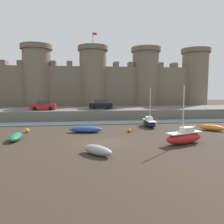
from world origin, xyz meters
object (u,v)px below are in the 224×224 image
(rowboat_foreground_centre, at_px, (86,129))
(mooring_buoy_near_shore, at_px, (182,129))
(car_quay_centre_east, at_px, (44,105))
(rowboat_foreground_right, at_px, (97,150))
(car_quay_east, at_px, (101,105))
(sailboat_midflat_left, at_px, (149,123))
(mooring_buoy_near_channel, at_px, (27,131))
(rowboat_near_channel_left, at_px, (15,137))
(mooring_buoy_off_centre, at_px, (129,130))
(rowboat_near_channel_right, at_px, (212,127))
(sailboat_midflat_centre, at_px, (184,137))

(rowboat_foreground_centre, bearing_deg, mooring_buoy_near_shore, -2.07)
(car_quay_centre_east, bearing_deg, rowboat_foreground_right, -70.12)
(rowboat_foreground_right, height_order, car_quay_east, car_quay_east)
(sailboat_midflat_left, xyz_separation_m, mooring_buoy_near_channel, (-15.51, -2.21, -0.30))
(rowboat_foreground_right, relative_size, rowboat_near_channel_left, 0.86)
(mooring_buoy_near_channel, relative_size, car_quay_centre_east, 0.13)
(sailboat_midflat_left, relative_size, rowboat_near_channel_left, 1.65)
(rowboat_foreground_centre, height_order, mooring_buoy_off_centre, rowboat_foreground_centre)
(rowboat_foreground_centre, distance_m, rowboat_near_channel_right, 15.55)
(sailboat_midflat_left, distance_m, car_quay_centre_east, 18.41)
(sailboat_midflat_left, bearing_deg, rowboat_foreground_centre, -161.09)
(mooring_buoy_near_shore, height_order, car_quay_centre_east, car_quay_centre_east)
(mooring_buoy_off_centre, bearing_deg, car_quay_centre_east, 132.73)
(rowboat_foreground_centre, relative_size, car_quay_east, 0.99)
(sailboat_midflat_centre, distance_m, mooring_buoy_off_centre, 7.27)
(rowboat_near_channel_left, relative_size, rowboat_foreground_centre, 0.80)
(sailboat_midflat_left, distance_m, rowboat_near_channel_left, 16.82)
(rowboat_foreground_right, height_order, sailboat_midflat_left, sailboat_midflat_left)
(mooring_buoy_near_shore, bearing_deg, rowboat_near_channel_left, -171.84)
(rowboat_foreground_right, relative_size, mooring_buoy_near_shore, 5.82)
(rowboat_foreground_centre, bearing_deg, rowboat_foreground_right, -84.71)
(mooring_buoy_off_centre, bearing_deg, rowboat_near_channel_right, -1.26)
(sailboat_midflat_left, height_order, rowboat_near_channel_left, sailboat_midflat_left)
(rowboat_near_channel_left, height_order, sailboat_midflat_centre, sailboat_midflat_centre)
(rowboat_near_channel_left, bearing_deg, rowboat_near_channel_right, 5.91)
(car_quay_centre_east, bearing_deg, rowboat_near_channel_right, -30.60)
(car_quay_east, bearing_deg, rowboat_near_channel_left, -121.02)
(rowboat_near_channel_right, height_order, mooring_buoy_off_centre, rowboat_near_channel_right)
(mooring_buoy_off_centre, distance_m, car_quay_east, 14.16)
(rowboat_near_channel_left, xyz_separation_m, rowboat_foreground_centre, (7.00, 3.11, 0.04))
(rowboat_foreground_right, bearing_deg, car_quay_centre_east, 109.88)
(car_quay_centre_east, bearing_deg, rowboat_foreground_centre, -60.93)
(rowboat_foreground_right, height_order, mooring_buoy_near_shore, rowboat_foreground_right)
(rowboat_foreground_centre, bearing_deg, car_quay_centre_east, 119.07)
(car_quay_east, relative_size, car_quay_centre_east, 1.00)
(rowboat_near_channel_right, relative_size, mooring_buoy_near_shore, 5.82)
(sailboat_midflat_centre, height_order, mooring_buoy_near_channel, sailboat_midflat_centre)
(rowboat_foreground_centre, bearing_deg, rowboat_near_channel_right, -2.88)
(car_quay_east, bearing_deg, rowboat_foreground_centre, -102.10)
(rowboat_near_channel_right, bearing_deg, rowboat_near_channel_left, -174.09)
(rowboat_near_channel_left, distance_m, rowboat_foreground_centre, 7.67)
(rowboat_near_channel_left, relative_size, mooring_buoy_near_channel, 6.30)
(rowboat_near_channel_left, height_order, rowboat_near_channel_right, rowboat_near_channel_right)
(sailboat_midflat_left, relative_size, rowboat_near_channel_right, 1.91)
(rowboat_foreground_right, bearing_deg, rowboat_foreground_centre, 95.29)
(rowboat_near_channel_left, distance_m, car_quay_east, 19.22)
(sailboat_midflat_centre, bearing_deg, car_quay_centre_east, 130.02)
(mooring_buoy_off_centre, height_order, car_quay_east, car_quay_east)
(rowboat_near_channel_left, distance_m, car_quay_centre_east, 15.77)
(sailboat_midflat_left, distance_m, car_quay_east, 11.97)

